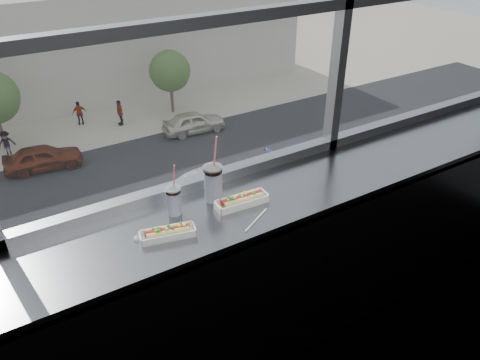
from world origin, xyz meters
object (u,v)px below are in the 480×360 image
hotdog_tray_left (168,232)px  car_near_e (313,152)px  car_far_c (194,119)px  car_near_d (212,182)px  tree_right (170,71)px  loose_straw (256,220)px  pedestrian_d (119,110)px  pedestrian_c (79,111)px  soda_cup_left (174,199)px  car_far_b (42,154)px  hotdog_tray_right (242,200)px  soda_cup_right (213,181)px  wrapper (141,237)px  pedestrian_b (6,141)px  car_near_c (34,239)px

hotdog_tray_left → car_near_e: (15.23, 16.34, -11.02)m
car_far_c → car_near_d: bearing=165.1°
hotdog_tray_left → tree_right: bearing=80.6°
car_near_d → car_near_e: (6.53, 0.00, -0.04)m
loose_straw → pedestrian_d: (7.39, 28.20, -11.00)m
car_near_d → pedestrian_c: 13.58m
soda_cup_left → car_far_b: size_ratio=0.05×
hotdog_tray_right → soda_cup_right: size_ratio=0.77×
soda_cup_left → car_far_b: (1.87, 24.17, -11.15)m
soda_cup_right → pedestrian_d: (7.48, 27.91, -11.11)m
pedestrian_d → car_near_e: bearing=32.2°
hotdog_tray_right → soda_cup_left: (-0.34, 0.11, 0.06)m
loose_straw → car_far_b: loose_straw is taller
car_near_d → car_far_b: (-6.73, 8.00, -0.11)m
wrapper → pedestrian_c: bearing=79.3°
soda_cup_left → car_near_d: size_ratio=0.04×
hotdog_tray_right → car_far_c: (11.16, 24.28, -11.12)m
car_far_c → pedestrian_d: 5.33m
loose_straw → pedestrian_c: size_ratio=0.11×
soda_cup_right → pedestrian_c: (5.12, 29.35, -11.16)m
hotdog_tray_right → pedestrian_b: hotdog_tray_right is taller
soda_cup_left → loose_straw: soda_cup_left is taller
loose_straw → car_near_d: bearing=34.7°
car_far_b → pedestrian_b: bearing=34.4°
wrapper → pedestrian_b: 29.49m
pedestrian_b → pedestrian_c: (5.00, 2.17, 0.08)m
soda_cup_right → pedestrian_b: soda_cup_right is taller
hotdog_tray_left → loose_straw: size_ratio=1.27×
pedestrian_d → pedestrian_b: bearing=-84.3°
car_far_b → pedestrian_d: size_ratio=2.75×
car_near_d → car_near_e: car_near_d is taller
pedestrian_d → car_far_b: bearing=-57.3°
wrapper → hotdog_tray_left: bearing=-25.5°
soda_cup_left → soda_cup_right: soda_cup_right is taller
car_near_e → pedestrian_b: bearing=58.9°
car_near_c → car_near_e: 15.18m
soda_cup_left → tree_right: bearing=67.4°
hotdog_tray_left → car_far_b: size_ratio=0.05×
loose_straw → car_near_e: bearing=19.4°
soda_cup_left → pedestrian_b: bearing=89.2°
car_far_c → car_far_b: 9.63m
soda_cup_left → pedestrian_c: 31.85m
tree_right → car_near_c: bearing=-134.5°
hotdog_tray_right → tree_right: size_ratio=0.06×
hotdog_tray_left → car_far_c: 29.17m
hotdog_tray_left → car_far_b: bearing=98.7°
car_far_c → pedestrian_b: car_far_c is taller
soda_cup_left → car_near_e: soda_cup_left is taller
car_far_c → pedestrian_c: 8.04m
soda_cup_right → car_near_e: 24.62m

